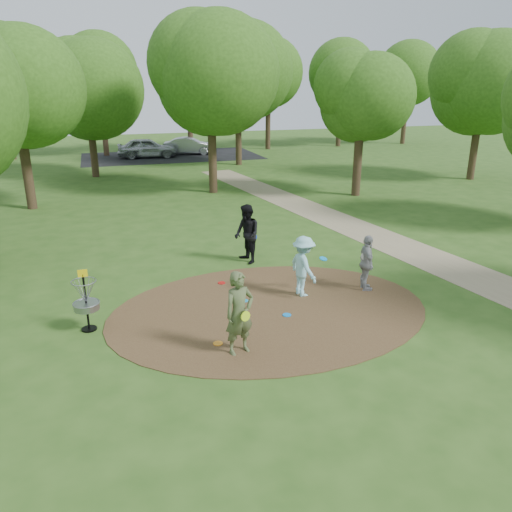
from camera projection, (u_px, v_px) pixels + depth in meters
name	position (u px, v px, depth m)	size (l,w,h in m)	color
ground	(270.00, 310.00, 13.01)	(100.00, 100.00, 0.00)	#2D5119
dirt_clearing	(270.00, 310.00, 13.01)	(8.40, 8.40, 0.02)	#47301C
footpath	(433.00, 260.00, 16.68)	(2.00, 40.00, 0.01)	#8C7A5B
parking_lot	(171.00, 156.00, 40.58)	(14.00, 8.00, 0.01)	black
player_observer_with_disc	(239.00, 313.00, 10.67)	(0.78, 0.63, 1.88)	#4F5C35
player_throwing_with_disc	(303.00, 266.00, 13.66)	(1.16, 1.19, 1.71)	#94D4DD
player_walking_with_disc	(247.00, 234.00, 16.19)	(0.88, 1.05, 1.93)	black
player_waiting_with_disc	(367.00, 263.00, 14.03)	(0.60, 1.01, 1.62)	#979699
disc_ground_cyan	(244.00, 301.00, 13.51)	(0.22, 0.22, 0.02)	#188FC5
disc_ground_blue	(287.00, 315.00, 12.67)	(0.22, 0.22, 0.02)	#0D7EDF
disc_ground_red	(222.00, 283.00, 14.71)	(0.22, 0.22, 0.02)	red
car_left	(147.00, 148.00, 39.42)	(1.84, 4.58, 1.56)	#9A9FA2
car_right	(189.00, 146.00, 41.33)	(1.47, 4.21, 1.39)	#A3A4AA
disc_ground_orange	(218.00, 343.00, 11.28)	(0.22, 0.22, 0.02)	orange
disc_golf_basket	(85.00, 296.00, 11.69)	(0.63, 0.63, 1.54)	black
tree_ring	(238.00, 92.00, 21.17)	(37.07, 45.90, 9.55)	#332316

